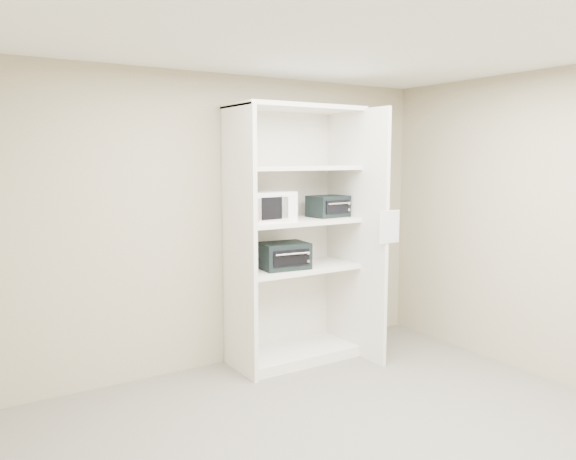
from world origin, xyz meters
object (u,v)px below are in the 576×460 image
shelving_unit (299,244)px  toaster_oven_lower (283,256)px  toaster_oven_upper (328,206)px  microwave (266,207)px

shelving_unit → toaster_oven_lower: (-0.20, -0.05, -0.09)m
toaster_oven_upper → toaster_oven_lower: bearing=178.4°
toaster_oven_upper → toaster_oven_lower: 0.69m
microwave → toaster_oven_upper: bearing=-1.9°
toaster_oven_upper → toaster_oven_lower: (-0.53, -0.04, -0.43)m
shelving_unit → toaster_oven_upper: 0.48m
shelving_unit → microwave: (-0.38, -0.04, 0.37)m
toaster_oven_upper → toaster_oven_lower: size_ratio=0.83×
microwave → toaster_oven_lower: 0.50m
toaster_oven_lower → microwave: bearing=-177.0°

